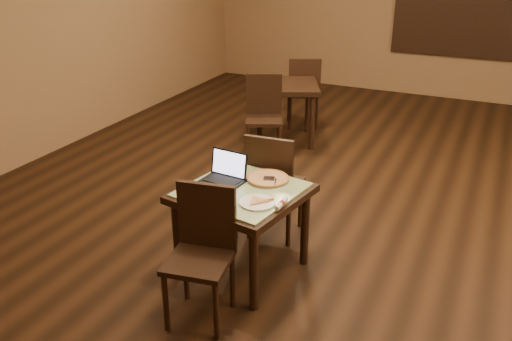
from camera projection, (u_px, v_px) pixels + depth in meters
The scene contains 17 objects.
ground at pixel (344, 220), 5.44m from camera, with size 10.00×10.00×0.00m, color black.
wall_back at pixel (437, 7), 8.97m from camera, with size 8.00×0.02×3.00m, color brown.
wall_left at pixel (24, 38), 6.38m from camera, with size 0.02×10.00×3.00m, color brown.
mural at pixel (469, 6), 8.73m from camera, with size 2.34×0.05×1.64m.
tiled_table at pixel (242, 200), 4.37m from camera, with size 1.06×1.06×0.76m.
chair_main_near at pixel (203, 245), 3.90m from camera, with size 0.51×0.51×1.02m.
chair_main_far at pixel (273, 180), 4.91m from camera, with size 0.48×0.48×1.03m.
laptop at pixel (226, 173), 4.47m from camera, with size 0.36×0.29×0.23m.
plate at pixel (257, 203), 4.09m from camera, with size 0.28×0.28×0.02m, color white.
pizza_slice at pixel (257, 201), 4.09m from camera, with size 0.18×0.18×0.02m, color beige, non-canonical shape.
pizza_pan at pixel (268, 180), 4.48m from camera, with size 0.36×0.36×0.01m, color silver.
pizza_whole at pixel (268, 178), 4.47m from camera, with size 0.35×0.35×0.02m.
spatula at pixel (269, 179), 4.45m from camera, with size 0.09×0.22×0.01m, color silver.
napkin_roll at pixel (281, 204), 4.05m from camera, with size 0.04×0.19×0.04m.
other_table_b at pixel (285, 93), 7.25m from camera, with size 1.13×1.13×0.80m.
other_table_b_chair_near at pixel (264, 111), 6.79m from camera, with size 0.60×0.60×1.04m.
other_table_b_chair_far at pixel (304, 89), 7.77m from camera, with size 0.60×0.60×1.04m.
Camera 1 is at (1.22, -4.70, 2.65)m, focal length 38.00 mm.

